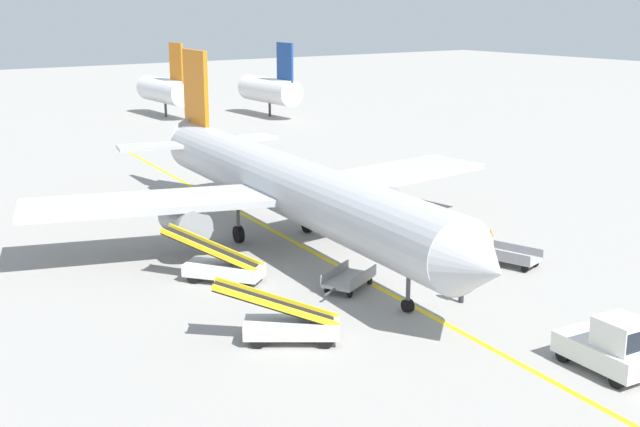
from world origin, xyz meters
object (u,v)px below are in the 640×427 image
at_px(belt_loader_forward_hold, 221,266).
at_px(safety_cone_wingtip_right, 316,217).
at_px(airliner, 284,184).
at_px(baggage_tug_near_wing, 381,206).
at_px(ground_crew_marshaller, 462,283).
at_px(safety_cone_nose_right, 412,202).
at_px(baggage_cart_empty_trailing, 349,279).
at_px(pushback_tug, 611,346).
at_px(baggage_cart_loaded, 511,257).
at_px(safety_cone_wingtip_left, 491,233).
at_px(belt_loader_aft_hold, 289,323).

bearing_deg(belt_loader_forward_hold, safety_cone_wingtip_right, 33.93).
height_order(airliner, baggage_tug_near_wing, airliner).
xyz_separation_m(belt_loader_forward_hold, safety_cone_wingtip_right, (10.34, 6.96, -0.56)).
bearing_deg(airliner, ground_crew_marshaller, -83.06).
bearing_deg(safety_cone_nose_right, baggage_tug_near_wing, -154.59).
relative_size(safety_cone_nose_right, safety_cone_wingtip_right, 1.00).
xyz_separation_m(belt_loader_forward_hold, baggage_cart_empty_trailing, (4.45, -4.35, -0.31)).
height_order(pushback_tug, baggage_cart_empty_trailing, pushback_tug).
bearing_deg(baggage_tug_near_wing, baggage_cart_loaded, -90.64).
xyz_separation_m(baggage_cart_empty_trailing, safety_cone_nose_right, (13.39, 10.92, -0.25)).
bearing_deg(safety_cone_wingtip_left, baggage_cart_loaded, -125.39).
height_order(airliner, baggage_cart_empty_trailing, airliner).
bearing_deg(safety_cone_wingtip_left, baggage_tug_near_wing, 115.74).
xyz_separation_m(pushback_tug, safety_cone_wingtip_right, (3.42, 23.99, -0.77)).
relative_size(safety_cone_nose_right, safety_cone_wingtip_left, 1.00).
distance_m(baggage_tug_near_wing, ground_crew_marshaller, 14.58).
bearing_deg(safety_cone_wingtip_right, safety_cone_wingtip_left, -54.16).
height_order(baggage_tug_near_wing, safety_cone_nose_right, baggage_tug_near_wing).
relative_size(baggage_cart_loaded, safety_cone_wingtip_left, 8.71).
xyz_separation_m(belt_loader_aft_hold, baggage_cart_empty_trailing, (5.70, 3.68, -0.31)).
distance_m(baggage_tug_near_wing, belt_loader_forward_hold, 14.34).
height_order(pushback_tug, safety_cone_nose_right, pushback_tug).
bearing_deg(belt_loader_forward_hold, baggage_tug_near_wing, 18.54).
height_order(airliner, baggage_cart_loaded, airliner).
height_order(belt_loader_forward_hold, belt_loader_aft_hold, same).
bearing_deg(safety_cone_wingtip_left, safety_cone_wingtip_right, 125.84).
relative_size(pushback_tug, safety_cone_wingtip_left, 8.50).
bearing_deg(ground_crew_marshaller, baggage_tug_near_wing, 65.49).
distance_m(belt_loader_forward_hold, safety_cone_wingtip_right, 12.48).
distance_m(belt_loader_forward_hold, baggage_cart_empty_trailing, 6.23).
height_order(belt_loader_aft_hold, baggage_cart_loaded, belt_loader_aft_hold).
distance_m(baggage_cart_empty_trailing, safety_cone_wingtip_left, 12.47).
bearing_deg(belt_loader_aft_hold, baggage_cart_loaded, 6.92).
bearing_deg(baggage_cart_empty_trailing, airliner, 79.00).
bearing_deg(ground_crew_marshaller, belt_loader_forward_hold, 130.92).
bearing_deg(baggage_tug_near_wing, safety_cone_nose_right, 25.41).
height_order(baggage_tug_near_wing, belt_loader_aft_hold, belt_loader_aft_hold).
bearing_deg(pushback_tug, belt_loader_aft_hold, 132.20).
xyz_separation_m(ground_crew_marshaller, safety_cone_wingtip_right, (2.80, 15.66, -0.69)).
xyz_separation_m(pushback_tug, baggage_tug_near_wing, (6.68, 21.60, -0.07)).
bearing_deg(baggage_cart_empty_trailing, safety_cone_wingtip_right, 62.46).
height_order(baggage_cart_loaded, ground_crew_marshaller, ground_crew_marshaller).
distance_m(belt_loader_aft_hold, safety_cone_nose_right, 24.04).
bearing_deg(pushback_tug, baggage_cart_loaded, 58.74).
xyz_separation_m(belt_loader_forward_hold, belt_loader_aft_hold, (-1.26, -8.02, 0.00)).
relative_size(belt_loader_aft_hold, safety_cone_wingtip_left, 10.97).
height_order(safety_cone_wingtip_left, safety_cone_wingtip_right, same).
bearing_deg(safety_cone_wingtip_left, ground_crew_marshaller, -142.70).
relative_size(belt_loader_aft_hold, baggage_cart_empty_trailing, 1.30).
relative_size(baggage_tug_near_wing, safety_cone_nose_right, 6.17).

